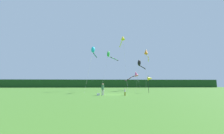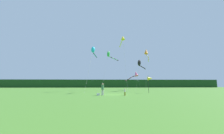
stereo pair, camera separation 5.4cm
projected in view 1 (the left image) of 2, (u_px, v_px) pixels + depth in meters
name	position (u px, v px, depth m)	size (l,w,h in m)	color
ground_plane	(114.00, 94.00, 23.47)	(120.00, 120.00, 0.00)	#4C842D
distant_treeline	(108.00, 84.00, 68.31)	(108.00, 2.90, 3.75)	#193D19
person_adult	(103.00, 89.00, 21.50)	(0.40, 0.40, 1.80)	silver
person_child	(125.00, 92.00, 20.85)	(0.24, 0.24, 1.08)	olive
cooler_box	(98.00, 94.00, 21.27)	(0.47, 0.42, 0.32)	silver
banner_flag_pole	(150.00, 79.00, 27.01)	(0.90, 0.70, 3.34)	black
kite_green	(109.00, 55.00, 39.99)	(5.11, 4.37, 11.02)	#B2B2B2
kite_orange	(146.00, 53.00, 37.47)	(3.60, 8.24, 10.95)	#B2B2B2
kite_rainbow	(135.00, 74.00, 38.58)	(3.25, 7.40, 5.30)	#B2B2B2
kite_cyan	(93.00, 50.00, 33.82)	(2.03, 7.93, 10.75)	#B2B2B2
kite_black	(140.00, 63.00, 35.16)	(3.74, 4.26, 7.77)	#B2B2B2
kite_yellow	(123.00, 39.00, 30.78)	(0.94, 6.64, 12.25)	#B2B2B2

